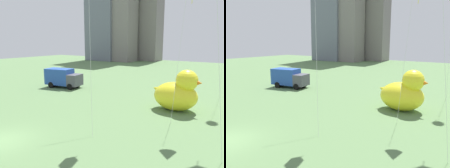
# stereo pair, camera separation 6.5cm
# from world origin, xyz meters

# --- Properties ---
(ground_plane) EXTENTS (140.00, 140.00, 0.00)m
(ground_plane) POSITION_xyz_m (0.00, 0.00, 0.00)
(ground_plane) COLOR #5A7D4C
(giant_inflatable_duck) EXTENTS (5.15, 3.30, 4.27)m
(giant_inflatable_duck) POSITION_xyz_m (7.82, 14.31, 1.82)
(giant_inflatable_duck) COLOR yellow
(giant_inflatable_duck) RESTS_ON ground
(box_truck) EXTENTS (5.88, 3.30, 2.85)m
(box_truck) POSITION_xyz_m (-10.33, 15.67, 1.44)
(box_truck) COLOR #264CA5
(box_truck) RESTS_ON ground
(city_skyline) EXTENTS (82.32, 17.99, 40.16)m
(city_skyline) POSITION_xyz_m (-6.72, 59.83, 17.11)
(city_skyline) COLOR slate
(city_skyline) RESTS_ON ground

